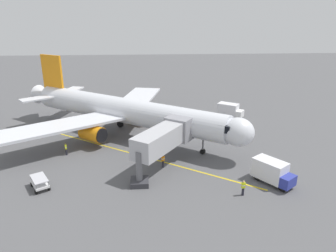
{
  "coord_description": "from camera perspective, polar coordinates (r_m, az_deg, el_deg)",
  "views": [
    {
      "loc": [
        -5.33,
        46.77,
        17.48
      ],
      "look_at": [
        -8.29,
        6.08,
        3.0
      ],
      "focal_mm": 32.75,
      "sensor_mm": 36.0,
      "label": 1
    }
  ],
  "objects": [
    {
      "name": "ground_plane",
      "position": [
        50.21,
        -9.99,
        -1.14
      ],
      "size": [
        220.0,
        220.0,
        0.0
      ],
      "primitive_type": "plane",
      "color": "#565659"
    },
    {
      "name": "apron_lead_in_line",
      "position": [
        43.18,
        -8.55,
        -4.56
      ],
      "size": [
        32.72,
        23.39,
        0.01
      ],
      "primitive_type": "cube",
      "rotation": [
        0.0,
        0.0,
        0.95
      ],
      "color": "yellow",
      "rests_on": "ground"
    },
    {
      "name": "airplane",
      "position": [
        47.6,
        -8.56,
        2.87
      ],
      "size": [
        35.03,
        31.19,
        11.5
      ],
      "color": "silver",
      "rests_on": "ground"
    },
    {
      "name": "jet_bridge",
      "position": [
        37.27,
        -0.34,
        -2.06
      ],
      "size": [
        8.39,
        10.4,
        5.4
      ],
      "color": "#B7B7BC",
      "rests_on": "ground"
    },
    {
      "name": "ground_crew_marshaller",
      "position": [
        33.18,
        13.83,
        -11.09
      ],
      "size": [
        0.44,
        0.32,
        1.71
      ],
      "color": "#23232D",
      "rests_on": "ground"
    },
    {
      "name": "ground_crew_wing_walker",
      "position": [
        43.32,
        -18.45,
        -4.05
      ],
      "size": [
        0.36,
        0.46,
        1.71
      ],
      "color": "#23232D",
      "rests_on": "ground"
    },
    {
      "name": "ground_crew_loader",
      "position": [
        37.84,
        -0.94,
        -6.47
      ],
      "size": [
        0.47,
        0.45,
        1.71
      ],
      "color": "#23232D",
      "rests_on": "ground"
    },
    {
      "name": "baggage_cart_near_nose",
      "position": [
        36.32,
        -22.76,
        -9.72
      ],
      "size": [
        2.54,
        2.95,
        1.27
      ],
      "color": "white",
      "rests_on": "ground"
    },
    {
      "name": "box_truck_portside",
      "position": [
        36.08,
        18.91,
        -8.1
      ],
      "size": [
        4.26,
        4.88,
        2.62
      ],
      "color": "#2D3899",
      "rests_on": "ground"
    },
    {
      "name": "box_truck_starboard_side",
      "position": [
        57.43,
        11.47,
        2.87
      ],
      "size": [
        4.87,
        4.27,
        2.62
      ],
      "color": "white",
      "rests_on": "ground"
    }
  ]
}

